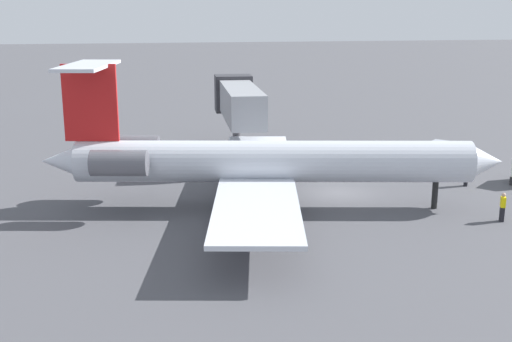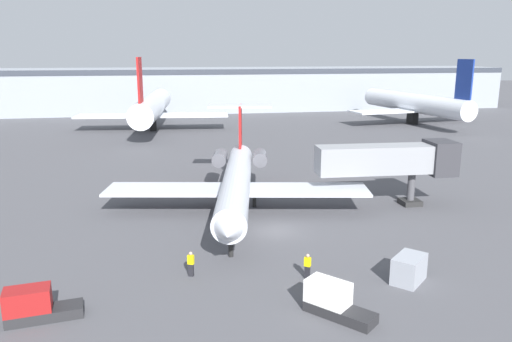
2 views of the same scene
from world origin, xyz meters
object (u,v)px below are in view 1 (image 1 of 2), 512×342
cargo_container_uld (446,153)px  ground_crew_loader (503,207)px  ground_crew_marshaller (467,174)px  jet_bridge (239,101)px  regional_jet (257,160)px

cargo_container_uld → ground_crew_loader: bearing=166.0°
ground_crew_marshaller → cargo_container_uld: 6.44m
jet_bridge → ground_crew_loader: size_ratio=7.87×
jet_bridge → cargo_container_uld: 17.09m
jet_bridge → ground_crew_marshaller: 19.02m
regional_jet → cargo_container_uld: size_ratio=9.63×
regional_jet → ground_crew_loader: size_ratio=16.37×
ground_crew_marshaller → ground_crew_loader: bearing=166.7°
regional_jet → ground_crew_marshaller: (2.34, -15.07, -2.14)m
regional_jet → jet_bridge: (14.91, -1.25, 1.47)m
jet_bridge → ground_crew_marshaller: size_ratio=7.87×
ground_crew_loader → cargo_container_uld: bearing=-14.0°
regional_jet → ground_crew_marshaller: 15.40m
jet_bridge → ground_crew_marshaller: (-12.57, -13.81, -3.61)m
cargo_container_uld → jet_bridge: bearing=67.7°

